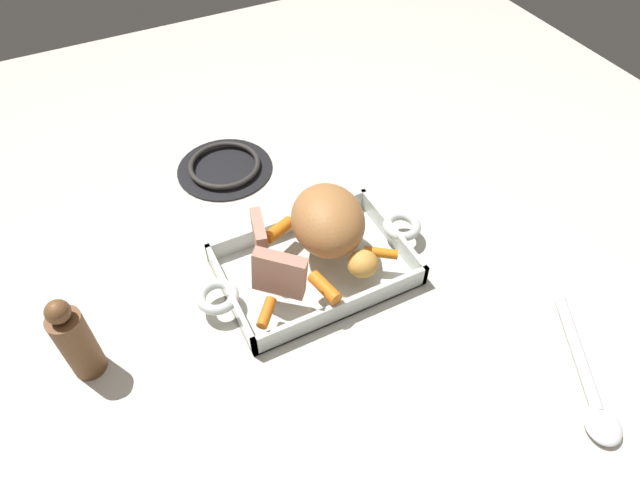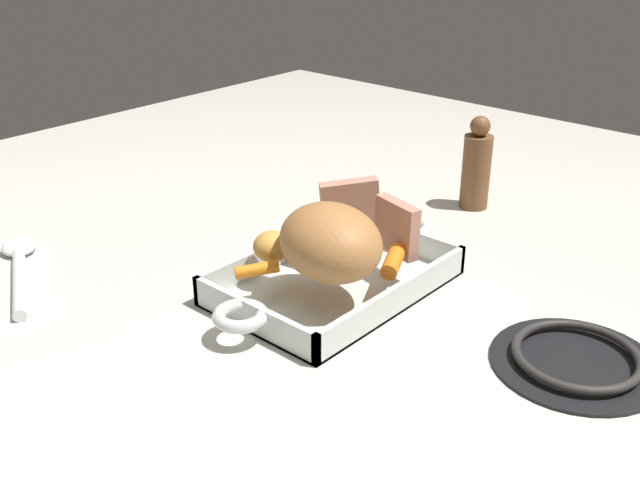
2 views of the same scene
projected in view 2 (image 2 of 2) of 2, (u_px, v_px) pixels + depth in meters
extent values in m
plane|color=silver|center=(334.00, 288.00, 1.03)|extent=(2.00, 2.00, 0.00)
cube|color=silver|center=(334.00, 286.00, 1.03)|extent=(0.32, 0.22, 0.01)
cube|color=silver|center=(280.00, 253.00, 1.08)|extent=(0.32, 0.01, 0.04)
cube|color=silver|center=(396.00, 300.00, 0.96)|extent=(0.32, 0.01, 0.04)
cube|color=silver|center=(401.00, 239.00, 1.13)|extent=(0.01, 0.22, 0.04)
cube|color=silver|center=(253.00, 319.00, 0.92)|extent=(0.01, 0.22, 0.04)
torus|color=silver|center=(409.00, 228.00, 1.13)|extent=(0.07, 0.07, 0.02)
torus|color=silver|center=(241.00, 316.00, 0.90)|extent=(0.07, 0.07, 0.02)
ellipsoid|color=#B2753F|center=(331.00, 242.00, 0.95)|extent=(0.16, 0.18, 0.10)
cube|color=tan|center=(350.00, 208.00, 1.07)|extent=(0.08, 0.07, 0.09)
cube|color=tan|center=(397.00, 227.00, 1.02)|extent=(0.04, 0.08, 0.08)
cylinder|color=orange|center=(393.00, 261.00, 0.99)|extent=(0.07, 0.05, 0.03)
cylinder|color=orange|center=(257.00, 270.00, 0.97)|extent=(0.06, 0.05, 0.02)
cylinder|color=orange|center=(304.00, 234.00, 1.07)|extent=(0.03, 0.07, 0.02)
cylinder|color=orange|center=(348.00, 215.00, 1.14)|extent=(0.05, 0.05, 0.02)
ellipsoid|color=gold|center=(272.00, 246.00, 1.01)|extent=(0.07, 0.07, 0.04)
cylinder|color=black|center=(576.00, 362.00, 0.86)|extent=(0.20, 0.20, 0.01)
torus|color=#2D2B28|center=(577.00, 355.00, 0.86)|extent=(0.15, 0.15, 0.01)
cylinder|color=white|center=(19.00, 282.00, 1.03)|extent=(0.11, 0.18, 0.02)
ellipsoid|color=white|center=(19.00, 247.00, 1.13)|extent=(0.07, 0.08, 0.02)
cylinder|color=brown|center=(476.00, 172.00, 1.27)|extent=(0.05, 0.05, 0.13)
sphere|color=brown|center=(480.00, 126.00, 1.24)|extent=(0.03, 0.03, 0.03)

